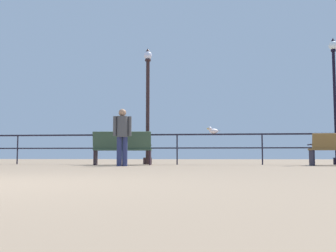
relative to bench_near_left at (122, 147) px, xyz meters
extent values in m
cube|color=black|center=(0.24, 0.93, 0.41)|extent=(18.64, 0.05, 0.05)
cube|color=black|center=(0.24, 0.93, -0.02)|extent=(18.64, 0.04, 0.04)
cylinder|color=black|center=(-3.76, 0.93, -0.07)|extent=(0.04, 0.04, 0.95)
cylinder|color=black|center=(-1.10, 0.93, -0.07)|extent=(0.04, 0.04, 0.95)
cylinder|color=black|center=(1.57, 0.93, -0.07)|extent=(0.04, 0.04, 0.95)
cylinder|color=black|center=(4.23, 0.93, -0.07)|extent=(0.04, 0.04, 0.95)
cube|color=#364D38|center=(-0.01, 0.10, -0.08)|extent=(1.76, 0.62, 0.05)
cube|color=#364D38|center=(0.01, -0.12, 0.18)|extent=(1.73, 0.28, 0.53)
cube|color=black|center=(0.81, 0.16, -0.31)|extent=(0.07, 0.44, 0.46)
cube|color=black|center=(0.80, 0.35, 0.06)|extent=(0.06, 0.34, 0.04)
cube|color=black|center=(-0.83, 0.03, -0.31)|extent=(0.07, 0.44, 0.46)
cube|color=black|center=(-0.84, 0.22, 0.06)|extent=(0.06, 0.34, 0.04)
cube|color=brown|center=(6.17, 0.10, -0.08)|extent=(1.43, 0.52, 0.05)
cube|color=black|center=(5.50, 0.08, -0.31)|extent=(0.05, 0.45, 0.46)
cube|color=black|center=(5.50, 0.28, 0.06)|extent=(0.04, 0.35, 0.04)
cylinder|color=#2F1D1D|center=(0.57, 1.22, -0.43)|extent=(0.29, 0.29, 0.22)
cylinder|color=#2F1D1D|center=(0.57, 1.22, 1.28)|extent=(0.12, 0.12, 3.22)
cylinder|color=#2F1D1D|center=(0.57, 1.22, 2.92)|extent=(0.19, 0.19, 0.06)
sphere|color=white|center=(0.57, 1.22, 3.09)|extent=(0.28, 0.28, 0.28)
cone|color=#2F1D1D|center=(0.57, 1.22, 3.28)|extent=(0.14, 0.14, 0.10)
cylinder|color=black|center=(6.56, 1.22, 1.37)|extent=(0.09, 0.09, 3.38)
cylinder|color=black|center=(6.56, 1.22, 3.09)|extent=(0.15, 0.15, 0.06)
sphere|color=white|center=(6.56, 1.22, 3.26)|extent=(0.28, 0.28, 0.28)
cone|color=black|center=(6.56, 1.22, 3.45)|extent=(0.11, 0.11, 0.10)
cylinder|color=navy|center=(0.18, -1.20, -0.16)|extent=(0.14, 0.14, 0.78)
cylinder|color=navy|center=(0.33, -1.16, -0.16)|extent=(0.14, 0.14, 0.78)
cylinder|color=#4A494A|center=(0.25, -1.18, 0.51)|extent=(0.30, 0.30, 0.56)
cylinder|color=#4A494A|center=(0.06, -1.23, 0.53)|extent=(0.10, 0.10, 0.53)
cylinder|color=#4A494A|center=(0.45, -1.13, 0.53)|extent=(0.10, 0.10, 0.53)
sphere|color=#AC7D5D|center=(0.25, -1.18, 0.89)|extent=(0.20, 0.20, 0.20)
ellipsoid|color=white|center=(2.73, 0.93, 0.51)|extent=(0.34, 0.27, 0.16)
ellipsoid|color=gray|center=(2.73, 0.93, 0.54)|extent=(0.29, 0.22, 0.06)
sphere|color=white|center=(2.61, 0.88, 0.59)|extent=(0.13, 0.13, 0.13)
cone|color=gold|center=(2.53, 0.84, 0.59)|extent=(0.07, 0.07, 0.05)
cube|color=gray|center=(2.88, 0.99, 0.52)|extent=(0.12, 0.11, 0.02)
camera|label=1|loc=(2.51, -11.27, -0.28)|focal=41.04mm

